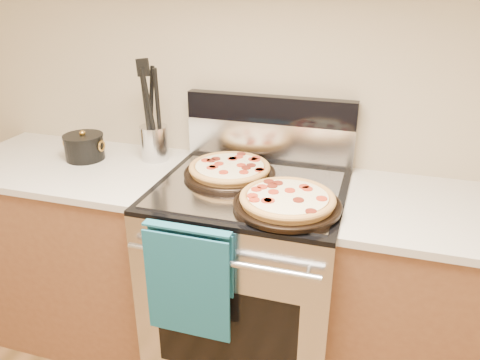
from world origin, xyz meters
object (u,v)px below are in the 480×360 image
(pepperoni_pizza_back, at_px, (230,170))
(pepperoni_pizza_front, at_px, (287,201))
(range_body, at_px, (249,283))
(utensil_crock, at_px, (155,143))
(saucepan, at_px, (84,148))

(pepperoni_pizza_back, distance_m, pepperoni_pizza_front, 0.37)
(pepperoni_pizza_back, relative_size, pepperoni_pizza_front, 0.98)
(range_body, distance_m, utensil_crock, 0.77)
(pepperoni_pizza_back, distance_m, saucepan, 0.72)
(range_body, height_order, saucepan, saucepan)
(utensil_crock, bearing_deg, pepperoni_pizza_back, -16.74)
(range_body, distance_m, saucepan, 0.98)
(range_body, distance_m, pepperoni_pizza_back, 0.52)
(pepperoni_pizza_back, distance_m, utensil_crock, 0.43)
(pepperoni_pizza_front, distance_m, saucepan, 1.04)
(range_body, bearing_deg, pepperoni_pizza_front, -39.37)
(range_body, height_order, pepperoni_pizza_back, pepperoni_pizza_back)
(pepperoni_pizza_front, bearing_deg, utensil_crock, 153.96)
(pepperoni_pizza_back, height_order, utensil_crock, utensil_crock)
(range_body, xyz_separation_m, saucepan, (-0.83, 0.10, 0.51))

